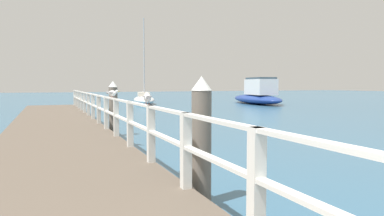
# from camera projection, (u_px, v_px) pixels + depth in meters

# --- Properties ---
(pier_deck) EXTENTS (2.88, 23.88, 0.38)m
(pier_deck) POSITION_uv_depth(u_px,v_px,m) (57.00, 131.00, 11.17)
(pier_deck) COLOR brown
(pier_deck) RESTS_ON ground_plane
(pier_railing) EXTENTS (0.12, 22.40, 0.97)m
(pier_railing) POSITION_uv_depth(u_px,v_px,m) (99.00, 106.00, 11.64)
(pier_railing) COLOR silver
(pier_railing) RESTS_ON pier_deck
(dock_piling_near) EXTENTS (0.29, 0.29, 1.82)m
(dock_piling_near) POSITION_uv_depth(u_px,v_px,m) (201.00, 140.00, 4.81)
(dock_piling_near) COLOR #6B6056
(dock_piling_near) RESTS_ON ground_plane
(dock_piling_far) EXTENTS (0.29, 0.29, 1.82)m
(dock_piling_far) POSITION_uv_depth(u_px,v_px,m) (113.00, 108.00, 11.20)
(dock_piling_far) COLOR #6B6056
(dock_piling_far) RESTS_ON ground_plane
(seagull_foreground) EXTENTS (0.22, 0.47, 0.21)m
(seagull_foreground) POSITION_uv_depth(u_px,v_px,m) (147.00, 97.00, 5.95)
(seagull_foreground) COLOR white
(seagull_foreground) RESTS_ON pier_railing
(seagull_background) EXTENTS (0.28, 0.43, 0.21)m
(seagull_background) POSITION_uv_depth(u_px,v_px,m) (113.00, 93.00, 9.13)
(seagull_background) COLOR white
(seagull_background) RESTS_ON pier_railing
(boat_1) EXTENTS (3.84, 8.33, 2.32)m
(boat_1) POSITION_uv_depth(u_px,v_px,m) (258.00, 95.00, 29.88)
(boat_1) COLOR navy
(boat_1) RESTS_ON ground_plane
(boat_3) EXTENTS (2.88, 6.31, 7.36)m
(boat_3) POSITION_uv_depth(u_px,v_px,m) (144.00, 99.00, 29.80)
(boat_3) COLOR white
(boat_3) RESTS_ON ground_plane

